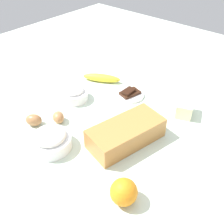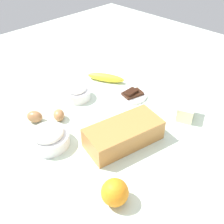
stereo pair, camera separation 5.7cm
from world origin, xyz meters
TOP-DOWN VIEW (x-y plane):
  - ground_plane at (0.00, 0.00)m, footprint 2.40×2.40m
  - loaf_pan at (0.06, 0.12)m, footprint 0.30×0.19m
  - flour_bowl at (0.26, -0.06)m, footprint 0.15×0.15m
  - sugar_bowl at (-0.00, -0.23)m, footprint 0.12×0.12m
  - banana at (-0.20, -0.24)m, footprint 0.13×0.19m
  - orange_fruit at (0.26, 0.27)m, footprint 0.08×0.08m
  - butter_block at (-0.23, 0.20)m, footprint 0.11×0.09m
  - egg_near_butter at (0.15, -0.16)m, footprint 0.07×0.07m
  - egg_beside_bowl at (0.23, -0.21)m, footprint 0.07×0.08m
  - chocolate_plate at (-0.19, -0.05)m, footprint 0.13×0.13m

SIDE VIEW (x-z plane):
  - ground_plane at x=0.00m, z-range -0.02..0.00m
  - chocolate_plate at x=-0.19m, z-range -0.01..0.03m
  - banana at x=-0.20m, z-range 0.00..0.04m
  - egg_near_butter at x=0.15m, z-range 0.00..0.05m
  - egg_beside_bowl at x=0.23m, z-range 0.00..0.05m
  - butter_block at x=-0.23m, z-range 0.00..0.06m
  - sugar_bowl at x=0.00m, z-range 0.00..0.06m
  - flour_bowl at x=0.26m, z-range 0.00..0.07m
  - orange_fruit at x=0.26m, z-range 0.00..0.08m
  - loaf_pan at x=0.06m, z-range 0.00..0.08m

